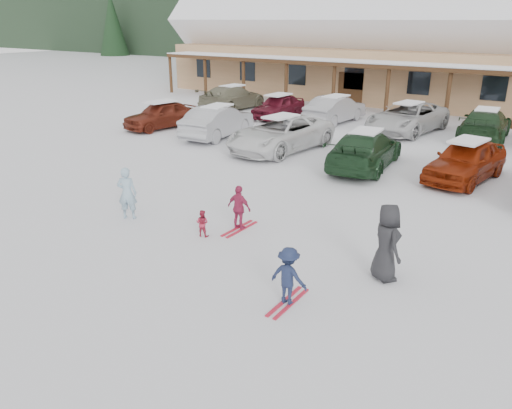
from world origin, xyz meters
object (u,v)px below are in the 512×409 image
Objects in this scene: child_navy at (288,276)px; parked_car_10 at (407,118)px; day_lodge at (356,42)px; bystander_dark at (387,242)px; parked_car_2 at (281,133)px; parked_car_4 at (466,160)px; toddler_red at (202,223)px; parked_car_3 at (365,149)px; adult_skier at (127,193)px; parked_car_11 at (485,125)px; parked_car_1 at (218,121)px; child_magenta at (239,208)px; parked_car_9 at (335,109)px; parked_car_7 at (233,97)px; parked_car_8 at (278,106)px; parked_car_0 at (161,115)px.

parked_car_10 reaches higher than child_navy.
bystander_dark is (12.94, -27.10, -3.04)m from day_lodge.
parked_car_4 is (7.92, 0.06, -0.03)m from parked_car_2.
toddler_red is 8.88m from parked_car_3.
day_lodge is 22.97× the size of child_navy.
parked_car_10 is at bearing -128.74° from adult_skier.
parked_car_3 is at bearing 64.98° from parked_car_11.
parked_car_1 is at bearing -14.41° from parked_car_3.
child_magenta is at bearing 170.99° from adult_skier.
parked_car_3 is at bearing -64.56° from day_lodge.
parked_car_9 is (-9.09, 16.05, -0.15)m from bystander_dark.
toddler_red is 0.14× the size of parked_car_11.
parked_car_7 reaches higher than parked_car_8.
child_magenta is at bearing 73.38° from parked_car_11.
parked_car_3 is at bearing -22.74° from bystander_dark.
toddler_red is 0.14× the size of parked_car_10.
adult_skier is 9.76m from parked_car_3.
parked_car_4 is (15.84, -0.45, 0.02)m from parked_car_0.
parked_car_11 is at bearing -100.80° from child_magenta.
parked_car_11 is (7.98, 0.10, 0.00)m from parked_car_9.
parked_car_7 reaches higher than child_magenta.
parked_car_7 reaches higher than parked_car_3.
parked_car_3 is at bearing -162.66° from parked_car_4.
parked_car_2 is 1.06× the size of parked_car_7.
day_lodge is at bearing -108.32° from adult_skier.
day_lodge is 5.70× the size of parked_car_3.
day_lodge is at bearing -95.46° from parked_car_1.
parked_car_2 is (-3.83, 8.36, 0.13)m from child_magenta.
parked_car_0 is (-8.53, 10.05, -0.07)m from adult_skier.
parked_car_2 reaches higher than child_navy.
adult_skier is at bearing 118.76° from parked_car_7.
parked_car_4 is (11.97, -0.49, -0.04)m from parked_car_1.
adult_skier reaches higher than parked_car_4.
day_lodge is at bearing 110.23° from parked_car_2.
day_lodge reaches higher than parked_car_3.
parked_car_3 is at bearing -91.89° from child_magenta.
child_magenta is 0.23× the size of parked_car_2.
adult_skier is 13.18m from parked_car_0.
bystander_dark reaches higher than parked_car_7.
parked_car_11 reaches higher than parked_car_0.
adult_skier is at bearing -8.39° from toddler_red.
parked_car_7 is 15.51m from parked_car_11.
parked_car_10 is at bearing 69.83° from parked_car_2.
parked_car_1 reaches higher than parked_car_4.
parked_car_0 is at bearing -172.69° from parked_car_4.
parked_car_0 is 0.89× the size of parked_car_1.
parked_car_8 is at bearing 128.75° from parked_car_2.
parked_car_10 reaches higher than toddler_red.
parked_car_8 is (-11.27, 17.57, 0.06)m from child_navy.
parked_car_1 is 8.34m from parked_car_3.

